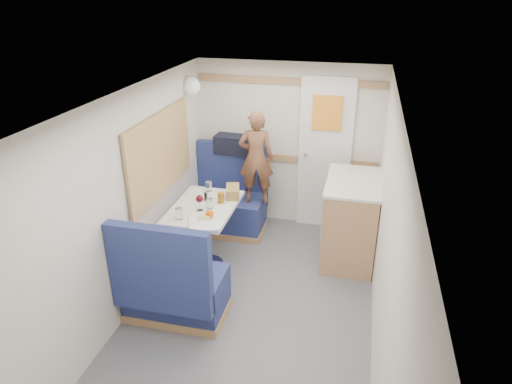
% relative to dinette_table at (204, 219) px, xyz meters
% --- Properties ---
extents(floor, '(4.50, 4.50, 0.00)m').
position_rel_dinette_table_xyz_m(floor, '(0.65, -1.00, -0.57)').
color(floor, '#515156').
rests_on(floor, ground).
extents(ceiling, '(4.50, 4.50, 0.00)m').
position_rel_dinette_table_xyz_m(ceiling, '(0.65, -1.00, 1.43)').
color(ceiling, silver).
rests_on(ceiling, wall_back).
extents(wall_back, '(2.20, 0.02, 2.00)m').
position_rel_dinette_table_xyz_m(wall_back, '(0.65, 1.25, 0.43)').
color(wall_back, silver).
rests_on(wall_back, floor).
extents(wall_left, '(0.02, 4.50, 2.00)m').
position_rel_dinette_table_xyz_m(wall_left, '(-0.45, -1.00, 0.43)').
color(wall_left, silver).
rests_on(wall_left, floor).
extents(wall_right, '(0.02, 4.50, 2.00)m').
position_rel_dinette_table_xyz_m(wall_right, '(1.75, -1.00, 0.43)').
color(wall_right, silver).
rests_on(wall_right, floor).
extents(oak_trim_low, '(2.15, 0.02, 0.08)m').
position_rel_dinette_table_xyz_m(oak_trim_low, '(0.65, 1.23, 0.28)').
color(oak_trim_low, '#A8804B').
rests_on(oak_trim_low, wall_back).
extents(oak_trim_high, '(2.15, 0.02, 0.08)m').
position_rel_dinette_table_xyz_m(oak_trim_high, '(0.65, 1.23, 1.21)').
color(oak_trim_high, '#A8804B').
rests_on(oak_trim_high, wall_back).
extents(side_window, '(0.04, 1.30, 0.72)m').
position_rel_dinette_table_xyz_m(side_window, '(-0.43, 0.00, 0.68)').
color(side_window, '#95A58C').
rests_on(side_window, wall_left).
extents(rear_door, '(0.62, 0.12, 1.86)m').
position_rel_dinette_table_xyz_m(rear_door, '(1.10, 1.22, 0.41)').
color(rear_door, white).
rests_on(rear_door, wall_back).
extents(dinette_table, '(0.62, 0.92, 0.72)m').
position_rel_dinette_table_xyz_m(dinette_table, '(0.00, 0.00, 0.00)').
color(dinette_table, white).
rests_on(dinette_table, floor).
extents(bench_far, '(0.90, 0.59, 1.05)m').
position_rel_dinette_table_xyz_m(bench_far, '(-0.00, 0.86, -0.27)').
color(bench_far, navy).
rests_on(bench_far, floor).
extents(bench_near, '(0.90, 0.59, 1.05)m').
position_rel_dinette_table_xyz_m(bench_near, '(-0.00, -0.86, -0.27)').
color(bench_near, navy).
rests_on(bench_near, floor).
extents(ledge, '(0.90, 0.14, 0.04)m').
position_rel_dinette_table_xyz_m(ledge, '(-0.00, 1.12, 0.31)').
color(ledge, '#A8804B').
rests_on(ledge, bench_far).
extents(dome_light, '(0.20, 0.20, 0.20)m').
position_rel_dinette_table_xyz_m(dome_light, '(-0.39, 0.85, 1.18)').
color(dome_light, white).
rests_on(dome_light, wall_left).
extents(galley_counter, '(0.57, 0.92, 0.92)m').
position_rel_dinette_table_xyz_m(galley_counter, '(1.47, 0.55, -0.10)').
color(galley_counter, '#A8804B').
rests_on(galley_counter, floor).
extents(person, '(0.44, 0.33, 1.08)m').
position_rel_dinette_table_xyz_m(person, '(0.36, 0.79, 0.43)').
color(person, brown).
rests_on(person, bench_far).
extents(duffel_bag, '(0.48, 0.26, 0.23)m').
position_rel_dinette_table_xyz_m(duffel_bag, '(0.02, 1.12, 0.45)').
color(duffel_bag, black).
rests_on(duffel_bag, ledge).
extents(tray, '(0.41, 0.46, 0.02)m').
position_rel_dinette_table_xyz_m(tray, '(0.12, -0.33, 0.16)').
color(tray, white).
rests_on(tray, dinette_table).
extents(orange_fruit, '(0.08, 0.08, 0.08)m').
position_rel_dinette_table_xyz_m(orange_fruit, '(0.16, -0.26, 0.21)').
color(orange_fruit, orange).
rests_on(orange_fruit, tray).
extents(cheese_block, '(0.12, 0.09, 0.04)m').
position_rel_dinette_table_xyz_m(cheese_block, '(0.11, -0.29, 0.19)').
color(cheese_block, '#F7F08E').
rests_on(cheese_block, tray).
extents(wine_glass, '(0.08, 0.08, 0.17)m').
position_rel_dinette_table_xyz_m(wine_glass, '(-0.00, -0.10, 0.28)').
color(wine_glass, white).
rests_on(wine_glass, dinette_table).
extents(tumbler_left, '(0.07, 0.07, 0.11)m').
position_rel_dinette_table_xyz_m(tumbler_left, '(-0.13, -0.32, 0.21)').
color(tumbler_left, white).
rests_on(tumbler_left, dinette_table).
extents(tumbler_mid, '(0.07, 0.07, 0.11)m').
position_rel_dinette_table_xyz_m(tumbler_mid, '(-0.07, 0.36, 0.21)').
color(tumbler_mid, white).
rests_on(tumbler_mid, dinette_table).
extents(tumbler_right, '(0.07, 0.07, 0.11)m').
position_rel_dinette_table_xyz_m(tumbler_right, '(0.08, -0.03, 0.21)').
color(tumbler_right, white).
rests_on(tumbler_right, dinette_table).
extents(beer_glass, '(0.07, 0.07, 0.11)m').
position_rel_dinette_table_xyz_m(beer_glass, '(0.15, 0.12, 0.21)').
color(beer_glass, '#875513').
rests_on(beer_glass, dinette_table).
extents(pepper_grinder, '(0.03, 0.03, 0.09)m').
position_rel_dinette_table_xyz_m(pepper_grinder, '(-0.02, 0.13, 0.20)').
color(pepper_grinder, black).
rests_on(pepper_grinder, dinette_table).
extents(salt_grinder, '(0.04, 0.04, 0.10)m').
position_rel_dinette_table_xyz_m(salt_grinder, '(-0.06, 0.09, 0.20)').
color(salt_grinder, white).
rests_on(salt_grinder, dinette_table).
extents(bread_loaf, '(0.20, 0.28, 0.11)m').
position_rel_dinette_table_xyz_m(bread_loaf, '(0.22, 0.30, 0.21)').
color(bread_loaf, olive).
rests_on(bread_loaf, dinette_table).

